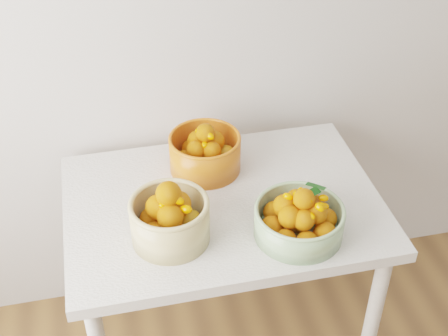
{
  "coord_description": "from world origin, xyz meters",
  "views": [
    {
      "loc": [
        -0.76,
        0.12,
        2.04
      ],
      "look_at": [
        -0.44,
        1.55,
        0.92
      ],
      "focal_mm": 50.0,
      "sensor_mm": 36.0,
      "label": 1
    }
  ],
  "objects_px": {
    "table": "(223,223)",
    "bowl_cream": "(170,218)",
    "bowl_orange": "(205,152)",
    "bowl_green": "(299,219)"
  },
  "relations": [
    {
      "from": "table",
      "to": "bowl_cream",
      "type": "height_order",
      "value": "bowl_cream"
    },
    {
      "from": "table",
      "to": "bowl_cream",
      "type": "bearing_deg",
      "value": -144.9
    },
    {
      "from": "table",
      "to": "bowl_cream",
      "type": "distance_m",
      "value": 0.29
    },
    {
      "from": "bowl_orange",
      "to": "table",
      "type": "bearing_deg",
      "value": -83.38
    },
    {
      "from": "bowl_green",
      "to": "bowl_cream",
      "type": "bearing_deg",
      "value": 169.82
    },
    {
      "from": "bowl_cream",
      "to": "bowl_orange",
      "type": "height_order",
      "value": "bowl_cream"
    },
    {
      "from": "bowl_green",
      "to": "bowl_orange",
      "type": "relative_size",
      "value": 1.14
    },
    {
      "from": "bowl_green",
      "to": "bowl_orange",
      "type": "bearing_deg",
      "value": 118.56
    },
    {
      "from": "table",
      "to": "bowl_green",
      "type": "xyz_separation_m",
      "value": [
        0.18,
        -0.2,
        0.16
      ]
    },
    {
      "from": "bowl_cream",
      "to": "bowl_orange",
      "type": "xyz_separation_m",
      "value": [
        0.17,
        0.31,
        -0.01
      ]
    }
  ]
}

